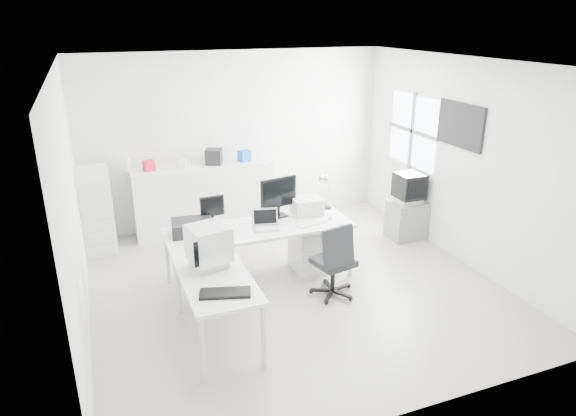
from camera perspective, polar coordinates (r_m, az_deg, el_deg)
name	(u,v)px	position (r m, az deg, el deg)	size (l,w,h in m)	color
floor	(294,285)	(6.76, 0.62, -8.53)	(5.00, 5.00, 0.01)	beige
ceiling	(295,62)	(5.93, 0.73, 15.87)	(5.00, 5.00, 0.01)	white
back_wall	(237,139)	(8.49, -5.69, 7.62)	(5.00, 0.02, 2.80)	silver
left_wall	(72,209)	(5.80, -22.91, -0.09)	(0.02, 5.00, 2.80)	silver
right_wall	(463,162)	(7.47, 18.84, 4.82)	(0.02, 5.00, 2.80)	silver
window	(413,131)	(8.33, 13.67, 8.31)	(0.02, 1.20, 1.10)	white
wall_picture	(460,125)	(7.41, 18.61, 8.73)	(0.04, 0.90, 0.60)	black
main_desk	(260,253)	(6.74, -3.09, -5.05)	(2.40, 0.80, 0.75)	silver
side_desk	(217,308)	(5.61, -7.88, -10.90)	(0.70, 1.40, 0.75)	silver
drawer_pedestal	(308,249)	(7.04, 2.22, -4.55)	(0.40, 0.50, 0.60)	silver
inkjet_printer	(192,227)	(6.46, -10.63, -2.10)	(0.49, 0.38, 0.17)	black
lcd_monitor_small	(212,212)	(6.61, -8.40, -0.43)	(0.31, 0.18, 0.39)	black
lcd_monitor_large	(278,197)	(6.81, -1.06, 1.22)	(0.54, 0.21, 0.56)	black
laptop	(266,220)	(6.47, -2.47, -1.36)	(0.37, 0.38, 0.25)	#B7B7BA
white_keyboard	(311,223)	(6.67, 2.56, -1.72)	(0.41, 0.13, 0.02)	silver
white_mouse	(330,218)	(6.82, 4.71, -1.08)	(0.05, 0.05, 0.05)	silver
laser_printer	(307,206)	(6.99, 2.11, 0.24)	(0.39, 0.33, 0.22)	silver
desk_lamp	(328,193)	(7.15, 4.45, 1.72)	(0.16, 0.16, 0.47)	silver
crt_monitor	(209,245)	(5.54, -8.81, -4.13)	(0.43, 0.43, 0.49)	#B7B7BA
black_keyboard	(225,293)	(5.07, -6.99, -9.36)	(0.49, 0.20, 0.03)	black
office_chair	(333,258)	(6.35, 5.07, -5.58)	(0.57, 0.57, 1.00)	#292B2F
tv_cabinet	(407,220)	(8.23, 13.04, -1.30)	(0.54, 0.44, 0.59)	slate
crt_tv	(409,188)	(8.06, 13.33, 2.14)	(0.50, 0.48, 0.45)	black
sideboard	(204,198)	(8.33, -9.36, 1.08)	(2.18, 0.55, 1.09)	silver
clutter_box_a	(149,166)	(8.04, -15.20, 4.57)	(0.16, 0.14, 0.16)	#B81A36
clutter_box_b	(182,163)	(8.10, -11.68, 4.89)	(0.13, 0.11, 0.13)	silver
clutter_box_c	(214,157)	(8.18, -8.25, 5.67)	(0.24, 0.22, 0.24)	black
clutter_box_d	(244,156)	(8.31, -4.87, 5.80)	(0.18, 0.15, 0.18)	blue
clutter_bottle	(128,165)	(8.04, -17.37, 4.60)	(0.07, 0.07, 0.22)	silver
filing_cabinet	(97,212)	(7.89, -20.49, -0.37)	(0.45, 0.53, 1.28)	silver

